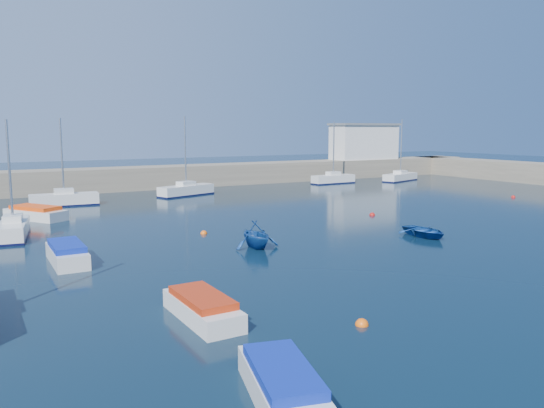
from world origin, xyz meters
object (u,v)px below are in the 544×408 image
harbor_office (364,142)px  motorboat_3 (283,385)px  motorboat_0 (202,307)px  sailboat_8 (400,177)px  motorboat_2 (36,213)px  sailboat_5 (64,199)px  sailboat_7 (333,179)px  sailboat_3 (14,229)px  sailboat_6 (186,190)px  dinghy_center (425,231)px  dinghy_left (256,235)px  motorboat_1 (67,254)px

harbor_office → motorboat_3: harbor_office is taller
harbor_office → motorboat_0: bearing=-134.6°
sailboat_8 → motorboat_2: 47.91m
sailboat_5 → sailboat_7: size_ratio=1.00×
sailboat_8 → sailboat_3: bearing=90.6°
sailboat_6 → dinghy_center: sailboat_6 is taller
sailboat_6 → sailboat_3: bearing=112.4°
sailboat_5 → dinghy_left: 25.35m
sailboat_5 → harbor_office: bearing=-72.4°
sailboat_5 → sailboat_8: sailboat_8 is taller
motorboat_0 → motorboat_1: bearing=103.7°
sailboat_8 → motorboat_1: bearing=100.3°
dinghy_left → sailboat_6: bearing=79.9°
motorboat_0 → motorboat_3: bearing=-95.5°
sailboat_8 → motorboat_2: (-46.95, -9.55, -0.06)m
sailboat_8 → sailboat_7: bearing=62.3°
sailboat_7 → motorboat_3: size_ratio=1.77×
dinghy_left → sailboat_5: bearing=108.0°
dinghy_left → motorboat_3: bearing=-114.2°
motorboat_1 → dinghy_center: motorboat_1 is taller
sailboat_5 → motorboat_0: 33.93m
sailboat_8 → harbor_office: bearing=-17.4°
sailboat_8 → motorboat_0: 57.18m
sailboat_3 → motorboat_3: sailboat_3 is taller
sailboat_6 → sailboat_8: (31.32, 0.98, -0.04)m
sailboat_6 → motorboat_3: 44.31m
motorboat_0 → motorboat_1: (-3.07, 11.33, 0.06)m
motorboat_0 → motorboat_3: (-0.48, -6.69, 0.01)m
harbor_office → dinghy_left: 50.62m
motorboat_2 → sailboat_7: bearing=-16.7°
motorboat_1 → sailboat_5: bearing=81.9°
dinghy_left → sailboat_3: bearing=141.0°
sailboat_3 → motorboat_3: 27.22m
harbor_office → dinghy_center: bearing=-124.1°
harbor_office → sailboat_5: (-43.75, -10.53, -4.46)m
motorboat_1 → motorboat_0: bearing=-75.1°
motorboat_2 → motorboat_3: (2.56, -33.77, -0.04)m
sailboat_8 → dinghy_center: size_ratio=2.43×
sailboat_6 → sailboat_7: sailboat_6 is taller
sailboat_7 → motorboat_2: bearing=105.1°
motorboat_1 → dinghy_left: bearing=-9.5°
harbor_office → motorboat_0: 62.59m
sailboat_7 → motorboat_1: (-36.90, -27.01, -0.10)m
motorboat_3 → sailboat_3: bearing=114.3°
sailboat_5 → sailboat_6: bearing=-78.1°
dinghy_center → motorboat_2: bearing=139.9°
motorboat_0 → motorboat_1: motorboat_1 is taller
sailboat_3 → sailboat_7: sailboat_7 is taller
harbor_office → sailboat_3: bearing=-153.5°
sailboat_6 → motorboat_2: bearing=99.8°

